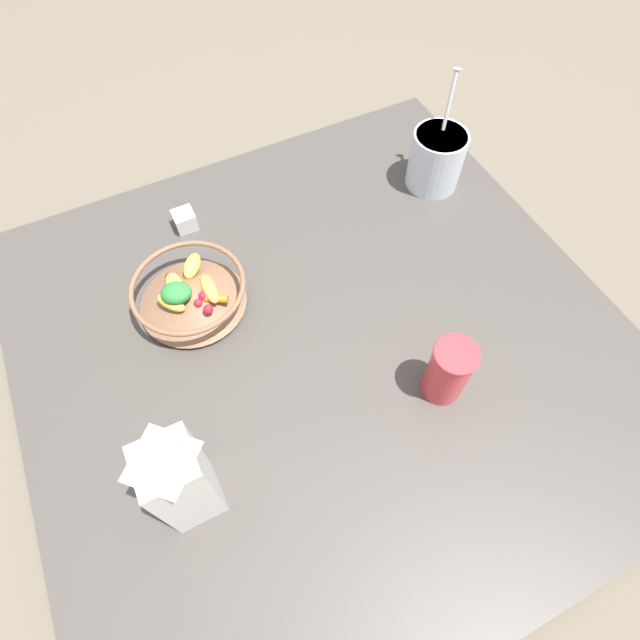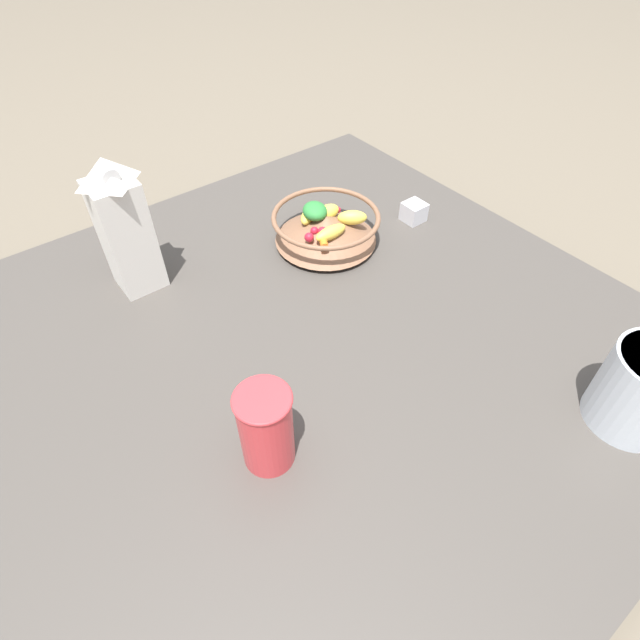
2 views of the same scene
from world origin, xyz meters
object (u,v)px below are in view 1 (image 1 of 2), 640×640
drinking_cup (448,371)px  spice_jar (185,221)px  milk_carton (178,478)px  fruit_bowl (190,293)px  yogurt_tub (437,157)px

drinking_cup → spice_jar: size_ratio=3.02×
drinking_cup → spice_jar: drinking_cup is taller
drinking_cup → milk_carton: bearing=88.5°
milk_carton → spice_jar: size_ratio=5.75×
fruit_bowl → spice_jar: 0.21m
fruit_bowl → drinking_cup: (-0.36, -0.34, 0.03)m
milk_carton → yogurt_tub: size_ratio=1.03×
yogurt_tub → spice_jar: yogurt_tub is taller
fruit_bowl → milk_carton: (-0.35, 0.12, 0.09)m
fruit_bowl → spice_jar: (0.20, -0.05, -0.02)m
fruit_bowl → milk_carton: size_ratio=0.86×
fruit_bowl → yogurt_tub: yogurt_tub is taller
yogurt_tub → spice_jar: (0.12, 0.55, -0.05)m
milk_carton → drinking_cup: 0.45m
drinking_cup → spice_jar: 0.63m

